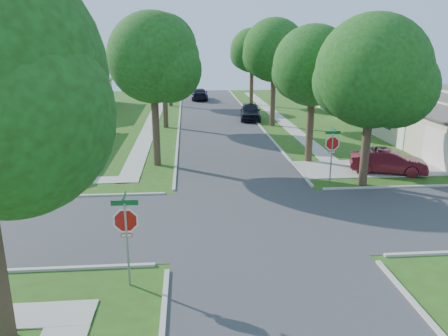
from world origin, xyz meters
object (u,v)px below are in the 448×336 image
stop_sign_ne (332,146)px  tree_e_far (252,53)px  house_nw_near (2,125)px  car_curb_west (200,94)px  tree_w_far (170,57)px  tree_ne_corner (373,77)px  house_nw_far (65,96)px  car_driveway (388,161)px  tree_w_near (154,62)px  tree_e_mid (275,53)px  house_ne_far (362,96)px  tree_w_mid (164,51)px  tree_e_near (314,70)px  car_curb_east (250,111)px  stop_sign_sw (126,224)px

stop_sign_ne → tree_e_far: (0.05, 29.31, 3.95)m
house_nw_near → car_curb_west: bearing=58.6°
tree_w_far → tree_ne_corner: size_ratio=0.93×
house_nw_far → car_driveway: house_nw_far is taller
car_curb_west → house_nw_far: bearing=26.8°
tree_w_near → tree_e_mid: bearing=51.9°
tree_w_far → house_nw_far: 12.19m
car_driveway → house_ne_far: bearing=0.3°
tree_e_far → tree_w_near: bearing=-110.6°
tree_w_mid → house_nw_far: (-11.35, 10.99, -4.97)m
house_nw_near → car_driveway: 26.09m
tree_ne_corner → car_curb_west: bearing=102.2°
tree_e_near → tree_e_mid: tree_e_mid is taller
tree_ne_corner → tree_w_mid: bearing=123.2°
tree_w_mid → car_curb_east: 10.20m
tree_w_mid → car_driveway: tree_w_mid is taller
car_curb_west → car_driveway: bearing=107.3°
tree_w_far → house_ne_far: 21.61m
house_ne_far → car_curb_east: bearing=-159.5°
tree_w_near → car_driveway: size_ratio=2.16×
stop_sign_sw → car_curb_west: stop_sign_sw is taller
tree_e_near → tree_ne_corner: bearing=-71.5°
tree_e_near → tree_w_mid: bearing=128.0°
house_ne_far → car_curb_west: 20.00m
tree_e_far → tree_w_mid: 16.05m
tree_w_far → stop_sign_sw: bearing=-90.1°
stop_sign_sw → tree_e_near: (9.45, 13.71, 3.61)m
stop_sign_sw → car_driveway: 17.17m
tree_ne_corner → car_curb_east: size_ratio=1.84×
house_nw_far → tree_e_far: bearing=5.5°
tree_e_near → car_curb_east: size_ratio=1.76×
tree_e_far → tree_w_mid: (-9.39, -13.00, 0.51)m
house_ne_far → car_curb_east: house_ne_far is taller
tree_ne_corner → car_driveway: size_ratio=2.08×
tree_ne_corner → car_driveway: 5.71m
tree_e_mid → car_driveway: tree_e_mid is taller
house_ne_far → stop_sign_ne: bearing=-114.9°
tree_ne_corner → house_ne_far: bearing=68.8°
tree_ne_corner → house_nw_far: tree_ne_corner is taller
tree_e_far → house_nw_far: (-20.75, -2.01, -4.46)m
tree_e_mid → tree_w_near: bearing=-128.1°
tree_e_near → tree_w_far: 26.71m
tree_w_far → car_driveway: 31.19m
tree_e_mid → house_ne_far: tree_e_mid is taller
tree_ne_corner → house_nw_far: bearing=128.8°
house_ne_far → tree_e_mid: bearing=-144.6°
tree_e_near → house_nw_near: tree_e_near is taller
house_nw_near → house_nw_far: size_ratio=1.00×
house_ne_far → tree_e_near: bearing=-119.3°
house_nw_near → car_curb_east: 21.30m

